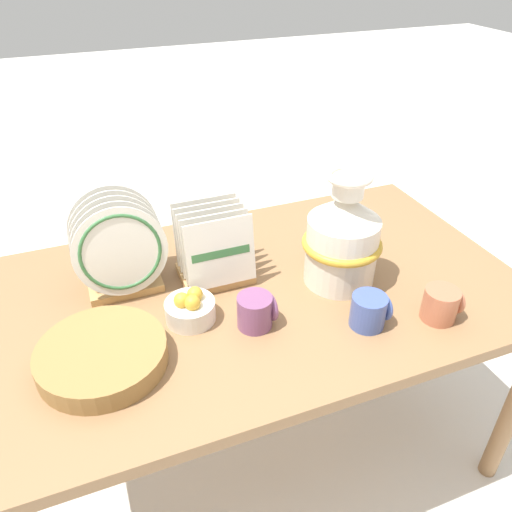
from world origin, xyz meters
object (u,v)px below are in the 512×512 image
object	(u,v)px
wicker_charger_stack	(102,356)
mug_terracotta_glaze	(442,304)
mug_plum_glaze	(256,311)
dish_rack_round_plates	(119,250)
dish_rack_square_plates	(214,252)
ceramic_vase	(343,237)
mug_cobalt_glaze	(370,311)
fruit_bowl	(190,308)

from	to	relation	value
wicker_charger_stack	mug_terracotta_glaze	bearing A→B (deg)	-9.96
wicker_charger_stack	mug_plum_glaze	bearing A→B (deg)	-0.07
dish_rack_round_plates	mug_plum_glaze	xyz separation A→B (m)	(0.29, -0.29, -0.08)
dish_rack_round_plates	mug_plum_glaze	size ratio (longest dim) A/B	2.77
mug_terracotta_glaze	dish_rack_square_plates	bearing A→B (deg)	141.75
ceramic_vase	mug_plum_glaze	bearing A→B (deg)	-161.71
mug_cobalt_glaze	dish_rack_round_plates	bearing A→B (deg)	144.88
ceramic_vase	wicker_charger_stack	bearing A→B (deg)	-171.92
dish_rack_round_plates	wicker_charger_stack	xyz separation A→B (m)	(-0.10, -0.29, -0.09)
dish_rack_square_plates	fruit_bowl	size ratio (longest dim) A/B	1.66
dish_rack_square_plates	fruit_bowl	xyz separation A→B (m)	(-0.12, -0.16, -0.05)
dish_rack_round_plates	fruit_bowl	bearing A→B (deg)	-56.54
mug_terracotta_glaze	dish_rack_round_plates	bearing A→B (deg)	149.62
dish_rack_round_plates	fruit_bowl	xyz separation A→B (m)	(0.14, -0.21, -0.09)
wicker_charger_stack	fruit_bowl	distance (m)	0.25
ceramic_vase	wicker_charger_stack	size ratio (longest dim) A/B	1.11
dish_rack_square_plates	mug_terracotta_glaze	xyz separation A→B (m)	(0.49, -0.39, -0.04)
dish_rack_round_plates	mug_cobalt_glaze	xyz separation A→B (m)	(0.56, -0.39, -0.08)
mug_cobalt_glaze	fruit_bowl	distance (m)	0.46
dish_rack_round_plates	wicker_charger_stack	size ratio (longest dim) A/B	0.90
dish_rack_round_plates	mug_terracotta_glaze	size ratio (longest dim) A/B	2.77
mug_terracotta_glaze	ceramic_vase	bearing A→B (deg)	123.92
dish_rack_square_plates	fruit_bowl	bearing A→B (deg)	-126.06
ceramic_vase	dish_rack_square_plates	world-z (taller)	ceramic_vase
ceramic_vase	wicker_charger_stack	distance (m)	0.69
ceramic_vase	fruit_bowl	world-z (taller)	ceramic_vase
mug_plum_glaze	fruit_bowl	size ratio (longest dim) A/B	0.75
ceramic_vase	dish_rack_round_plates	world-z (taller)	ceramic_vase
ceramic_vase	mug_terracotta_glaze	size ratio (longest dim) A/B	3.41
wicker_charger_stack	dish_rack_square_plates	bearing A→B (deg)	34.56
mug_cobalt_glaze	fruit_bowl	world-z (taller)	same
mug_cobalt_glaze	mug_terracotta_glaze	size ratio (longest dim) A/B	1.00
dish_rack_square_plates	mug_cobalt_glaze	size ratio (longest dim) A/B	2.21
mug_cobalt_glaze	mug_terracotta_glaze	xyz separation A→B (m)	(0.19, -0.04, 0.00)
ceramic_vase	dish_rack_square_plates	bearing A→B (deg)	156.28
dish_rack_round_plates	fruit_bowl	size ratio (longest dim) A/B	2.09
mug_cobalt_glaze	ceramic_vase	bearing A→B (deg)	83.37
dish_rack_round_plates	mug_plum_glaze	world-z (taller)	dish_rack_round_plates
ceramic_vase	dish_rack_round_plates	bearing A→B (deg)	161.62
wicker_charger_stack	mug_cobalt_glaze	xyz separation A→B (m)	(0.65, -0.10, 0.02)
dish_rack_square_plates	mug_terracotta_glaze	size ratio (longest dim) A/B	2.21
ceramic_vase	mug_cobalt_glaze	world-z (taller)	ceramic_vase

